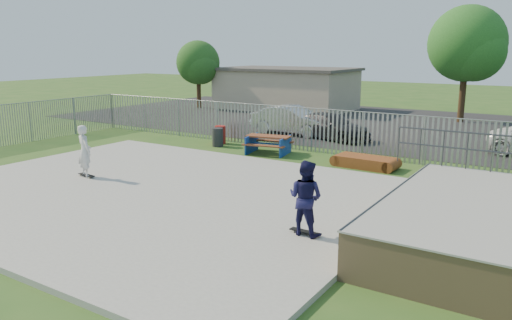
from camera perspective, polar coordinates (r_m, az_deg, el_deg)
The scene contains 18 objects.
ground at distance 16.52m, azimuth -11.62°, elevation -3.91°, with size 120.00×120.00×0.00m, color #2A561D.
concrete_slab at distance 16.50m, azimuth -11.64°, elevation -3.66°, with size 15.00×12.00×0.15m, color #979792.
quarter_pipe at distance 13.07m, azimuth 23.79°, elevation -6.62°, with size 5.50×7.05×2.19m.
fence at distance 19.18m, azimuth -0.02°, elevation 1.71°, with size 26.04×16.02×2.00m.
picnic_table at distance 22.44m, azimuth 1.42°, elevation 1.79°, with size 2.21×1.93×0.82m.
funbox at distance 20.31m, azimuth 12.37°, elevation -0.22°, with size 2.23×1.18×0.44m.
trash_bin_red at distance 24.92m, azimuth -4.10°, elevation 2.90°, with size 0.53×0.53×0.89m, color maroon.
trash_bin_grey at distance 24.19m, azimuth -4.40°, elevation 2.61°, with size 0.54×0.54×0.89m, color #242426.
parking_lot at distance 32.59m, azimuth 12.30°, elevation 4.16°, with size 40.00×18.00×0.02m, color black.
car_silver at distance 27.53m, azimuth 4.22°, elevation 4.56°, with size 1.64×4.71×1.55m, color #BCBDC2.
car_dark at distance 26.35m, azimuth 8.52°, elevation 3.83°, with size 1.83×4.51×1.31m, color black.
building at distance 39.38m, azimuth 3.45°, elevation 8.17°, with size 10.40×6.40×3.20m.
tree_left at distance 40.26m, azimuth -6.63°, elevation 10.99°, with size 3.43×3.43×5.29m.
tree_mid at distance 34.60m, azimuth 22.96°, elevation 12.12°, with size 4.74×4.74×7.32m.
skateboard_a at distance 12.50m, azimuth 5.59°, elevation -8.23°, with size 0.81×0.25×0.08m.
skateboard_b at distance 18.84m, azimuth -18.80°, elevation -1.70°, with size 0.82×0.30×0.08m.
skater_navy at distance 12.21m, azimuth 5.68°, elevation -4.31°, with size 0.91×0.71×1.86m, color #13133D.
skater_white at distance 18.65m, azimuth -18.99°, elevation 0.96°, with size 0.68×0.45×1.86m, color silver.
Camera 1 is at (11.16, -11.27, 4.61)m, focal length 35.00 mm.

